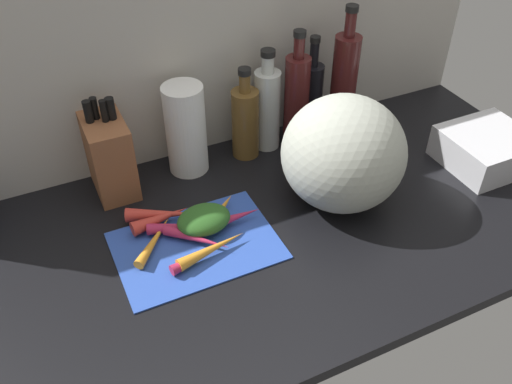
{
  "coord_description": "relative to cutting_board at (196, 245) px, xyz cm",
  "views": [
    {
      "loc": [
        -41.94,
        -85.7,
        89.85
      ],
      "look_at": [
        -0.03,
        2.69,
        8.86
      ],
      "focal_mm": 38.53,
      "sensor_mm": 36.0,
      "label": 1
    }
  ],
  "objects": [
    {
      "name": "bottle_1",
      "position": [
        32.59,
        29.65,
        11.9
      ],
      "size": [
        7.19,
        7.19,
        29.08
      ],
      "color": "silver",
      "rests_on": "ground_plane"
    },
    {
      "name": "bottle_0",
      "position": [
        25.44,
        28.46,
        10.06
      ],
      "size": [
        7.44,
        7.44,
        26.05
      ],
      "color": "brown",
      "rests_on": "ground_plane"
    },
    {
      "name": "bottle_4",
      "position": [
        54.73,
        26.62,
        15.34
      ],
      "size": [
        7.25,
        7.25,
        38.01
      ],
      "color": "#471919",
      "rests_on": "ground_plane"
    },
    {
      "name": "ground_plane",
      "position": [
        16.16,
        -0.58,
        -1.9
      ],
      "size": [
        170.0,
        80.0,
        3.0
      ],
      "primitive_type": "cube",
      "color": "black"
    },
    {
      "name": "bottle_3",
      "position": [
        47.42,
        31.36,
        10.86
      ],
      "size": [
        6.36,
        6.36,
        29.2
      ],
      "color": "black",
      "rests_on": "ground_plane"
    },
    {
      "name": "cutting_board",
      "position": [
        0.0,
        0.0,
        0.0
      ],
      "size": [
        36.53,
        25.76,
        0.8
      ],
      "primitive_type": "cube",
      "color": "#2D51B7",
      "rests_on": "ground_plane"
    },
    {
      "name": "carrot_2",
      "position": [
        9.27,
        7.15,
        1.73
      ],
      "size": [
        10.58,
        9.81,
        2.66
      ],
      "primitive_type": "cone",
      "rotation": [
        0.0,
        1.57,
        0.73
      ],
      "color": "orange",
      "rests_on": "cutting_board"
    },
    {
      "name": "knife_block",
      "position": [
        -11.32,
        29.25,
        9.93
      ],
      "size": [
        9.7,
        16.44,
        25.52
      ],
      "color": "brown",
      "rests_on": "ground_plane"
    },
    {
      "name": "carrot_0",
      "position": [
        -4.06,
        10.93,
        2.14
      ],
      "size": [
        17.69,
        10.21,
        3.48
      ],
      "primitive_type": "cone",
      "rotation": [
        0.0,
        1.57,
        -0.41
      ],
      "color": "red",
      "rests_on": "cutting_board"
    },
    {
      "name": "carrot_greens_pile",
      "position": [
        3.62,
        4.07,
        3.09
      ],
      "size": [
        12.73,
        9.8,
        5.39
      ],
      "primitive_type": "ellipsoid",
      "color": "#2D6023",
      "rests_on": "cutting_board"
    },
    {
      "name": "bottle_2",
      "position": [
        40.22,
        27.27,
        13.63
      ],
      "size": [
        6.87,
        6.87,
        33.75
      ],
      "color": "#471919",
      "rests_on": "ground_plane"
    },
    {
      "name": "carrot_5",
      "position": [
        2.19,
        -4.44,
        1.87
      ],
      "size": [
        17.35,
        6.26,
        2.95
      ],
      "primitive_type": "cone",
      "rotation": [
        0.0,
        1.57,
        0.2
      ],
      "color": "orange",
      "rests_on": "cutting_board"
    },
    {
      "name": "carrot_7",
      "position": [
        -0.72,
        4.9,
        1.8
      ],
      "size": [
        17.61,
        8.6,
        2.81
      ],
      "primitive_type": "cone",
      "rotation": [
        0.0,
        1.57,
        -0.34
      ],
      "color": "#B2264C",
      "rests_on": "cutting_board"
    },
    {
      "name": "winter_squash",
      "position": [
        38.35,
        0.59,
        13.58
      ],
      "size": [
        29.78,
        29.7,
        27.95
      ],
      "primitive_type": "ellipsoid",
      "color": "#B2B7A8",
      "rests_on": "ground_plane"
    },
    {
      "name": "carrot_8",
      "position": [
        -5.17,
        9.77,
        2.18
      ],
      "size": [
        14.54,
        5.29,
        3.56
      ],
      "primitive_type": "cone",
      "rotation": [
        0.0,
        1.57,
        0.12
      ],
      "color": "red",
      "rests_on": "cutting_board"
    },
    {
      "name": "carrot_6",
      "position": [
        -1.85,
        -5.47,
        1.64
      ],
      "size": [
        12.77,
        4.76,
        2.49
      ],
      "primitive_type": "cone",
      "rotation": [
        0.0,
        1.57,
        0.19
      ],
      "color": "#B2264C",
      "rests_on": "cutting_board"
    },
    {
      "name": "paper_towel_roll",
      "position": [
        8.85,
        28.92,
        11.87
      ],
      "size": [
        10.49,
        10.49,
        24.55
      ],
      "primitive_type": "cylinder",
      "color": "white",
      "rests_on": "ground_plane"
    },
    {
      "name": "wall_back",
      "position": [
        16.16,
        37.92,
        29.6
      ],
      "size": [
        170.0,
        3.0,
        60.0
      ],
      "primitive_type": "cube",
      "color": "#BCB7AD",
      "rests_on": "ground_plane"
    },
    {
      "name": "carrot_1",
      "position": [
        9.51,
        2.59,
        2.13
      ],
      "size": [
        15.92,
        4.05,
        3.47
      ],
      "primitive_type": "cone",
      "rotation": [
        0.0,
        1.57,
        0.04
      ],
      "color": "#B2264C",
      "rests_on": "cutting_board"
    },
    {
      "name": "carrot_3",
      "position": [
        -8.5,
        3.99,
        1.62
      ],
      "size": [
        12.78,
        13.68,
        2.44
      ],
      "primitive_type": "cone",
      "rotation": [
        0.0,
        1.57,
        0.83
      ],
      "color": "orange",
      "rests_on": "cutting_board"
    },
    {
      "name": "dish_rack",
      "position": [
        82.39,
        -3.29,
        4.13
      ],
      "size": [
        22.15,
        20.69,
        9.05
      ],
      "primitive_type": "cube",
      "color": "silver",
      "rests_on": "ground_plane"
    },
    {
      "name": "carrot_4",
      "position": [
        0.34,
        0.21,
        1.73
      ],
      "size": [
        13.03,
        13.54,
        2.65
      ],
      "primitive_type": "cone",
      "rotation": [
        0.0,
        1.57,
        -0.81
      ],
      "color": "#B2264C",
      "rests_on": "cutting_board"
    }
  ]
}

